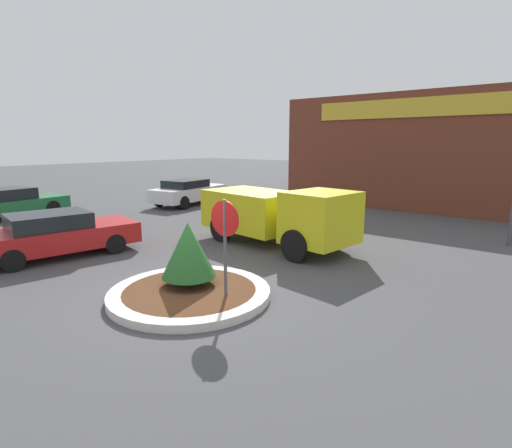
# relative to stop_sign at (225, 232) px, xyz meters

# --- Properties ---
(ground_plane) EXTENTS (120.00, 120.00, 0.00)m
(ground_plane) POSITION_rel_stop_sign_xyz_m (-0.90, -0.22, -1.58)
(ground_plane) COLOR #474749
(traffic_island) EXTENTS (3.62, 3.62, 0.18)m
(traffic_island) POSITION_rel_stop_sign_xyz_m (-0.90, -0.22, -1.49)
(traffic_island) COLOR beige
(traffic_island) RESTS_ON ground_plane
(stop_sign) EXTENTS (0.76, 0.07, 2.27)m
(stop_sign) POSITION_rel_stop_sign_xyz_m (0.00, 0.00, 0.00)
(stop_sign) COLOR #4C4C51
(stop_sign) RESTS_ON ground_plane
(island_shrub) EXTENTS (1.26, 1.26, 1.47)m
(island_shrub) POSITION_rel_stop_sign_xyz_m (-1.14, -0.02, -0.57)
(island_shrub) COLOR brown
(island_shrub) RESTS_ON traffic_island
(utility_truck) EXTENTS (5.72, 2.75, 1.99)m
(utility_truck) POSITION_rel_stop_sign_xyz_m (-2.11, 4.70, -0.48)
(utility_truck) COLOR gold
(utility_truck) RESTS_ON ground_plane
(storefront_building) EXTENTS (14.60, 6.07, 5.87)m
(storefront_building) POSITION_rel_stop_sign_xyz_m (-0.76, 17.16, 1.36)
(storefront_building) COLOR brown
(storefront_building) RESTS_ON ground_plane
(parked_sedan_white) EXTENTS (2.46, 4.81, 1.41)m
(parked_sedan_white) POSITION_rel_stop_sign_xyz_m (-11.25, 8.97, -0.84)
(parked_sedan_white) COLOR silver
(parked_sedan_white) RESTS_ON ground_plane
(parked_sedan_red) EXTENTS (2.68, 4.78, 1.36)m
(parked_sedan_red) POSITION_rel_stop_sign_xyz_m (-6.54, -0.51, -0.89)
(parked_sedan_red) COLOR #B21919
(parked_sedan_red) RESTS_ON ground_plane
(parked_sedan_green) EXTENTS (2.24, 4.87, 1.37)m
(parked_sedan_green) POSITION_rel_stop_sign_xyz_m (-14.63, 1.11, -0.88)
(parked_sedan_green) COLOR #1E6638
(parked_sedan_green) RESTS_ON ground_plane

